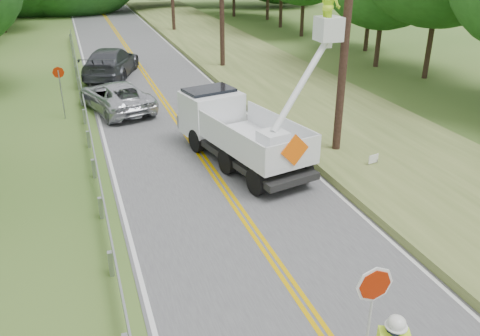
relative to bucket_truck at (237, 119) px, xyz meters
name	(u,v)px	position (x,y,z in m)	size (l,w,h in m)	color
road	(182,128)	(-1.36, 3.72, -1.48)	(7.20, 96.00, 0.03)	#4A4A4D
guardrail	(87,120)	(-5.38, 4.62, -0.94)	(0.18, 48.00, 0.77)	#979CA0
tall_grass_verge	(324,109)	(5.74, 3.72, -1.34)	(7.00, 96.00, 0.30)	#515F2E
bucket_truck	(237,119)	(0.00, 0.00, 0.00)	(5.18, 6.86, 6.48)	black
suv_silver	(116,96)	(-3.84, 7.22, -0.75)	(2.40, 5.21, 1.45)	#B8BAC1
suv_darkgrey	(111,62)	(-3.37, 14.24, -0.60)	(2.45, 6.03, 1.75)	#3E4047
stop_sign_permanent	(60,85)	(-6.31, 6.79, 0.15)	(0.53, 0.06, 2.48)	#979CA0
yard_sign	(373,160)	(4.18, -3.05, -1.02)	(0.45, 0.14, 0.66)	white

